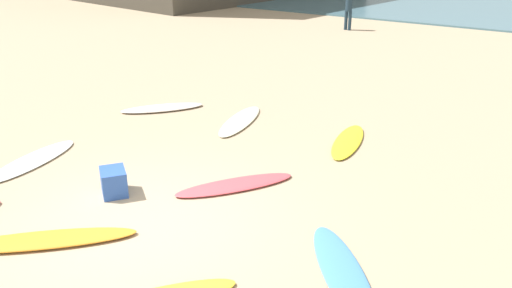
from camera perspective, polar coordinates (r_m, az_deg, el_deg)
The scene contains 10 objects.
ground_plane at distance 7.72m, azimuth -12.66°, elevation -8.83°, with size 120.00×120.00×0.00m, color tan.
surfboard_1 at distance 8.64m, azimuth -2.31°, elevation -4.49°, with size 0.50×2.04×0.07m, color #E24E56.
surfboard_2 at distance 11.55m, azimuth -1.75°, elevation 2.58°, with size 0.55×2.14×0.07m, color #E8E5C4.
surfboard_3 at distance 6.68m, azimuth 9.45°, elevation -13.62°, with size 0.51×2.11×0.06m, color #4C92D4.
surfboard_4 at distance 7.73m, azimuth -22.37°, elevation -9.72°, with size 0.48×2.51×0.09m, color orange.
surfboard_5 at distance 10.38m, azimuth -23.24°, elevation -1.66°, with size 0.60×2.08×0.06m, color white.
surfboard_7 at distance 12.57m, azimuth -10.23°, elevation 3.92°, with size 0.56×1.93×0.09m, color silver.
surfboard_8 at distance 10.56m, azimuth 10.03°, elevation 0.29°, with size 0.51×1.99×0.07m, color yellow.
beachgoer_mid at distance 23.15m, azimuth 10.12°, elevation 14.46°, with size 0.34×0.32×1.67m.
beach_cooler at distance 8.64m, azimuth -15.31°, elevation -4.03°, with size 0.49×0.38×0.42m, color #2D56B2.
Camera 1 is at (5.03, -4.36, 3.91)m, focal length 36.52 mm.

